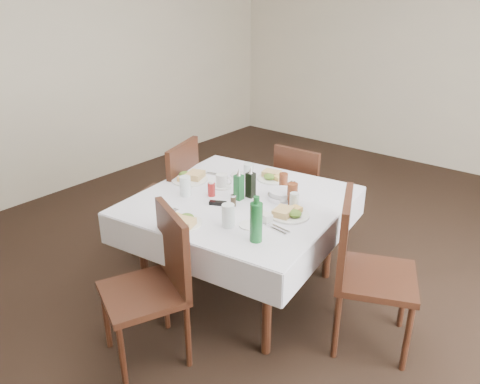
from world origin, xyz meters
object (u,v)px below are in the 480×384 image
at_px(chair_south, 157,278).
at_px(water_s, 228,216).
at_px(green_bottle, 256,222).
at_px(oil_cruet_dark, 251,184).
at_px(ketchup_bottle, 211,189).
at_px(chair_north, 301,188).
at_px(coffee_mug, 222,181).
at_px(chair_west, 172,191).
at_px(dining_table, 240,209).
at_px(oil_cruet_green, 239,186).
at_px(water_e, 294,201).
at_px(chair_east, 361,263).
at_px(bread_basket, 282,195).
at_px(water_n, 248,172).
at_px(water_w, 185,186).

height_order(chair_south, water_s, chair_south).
bearing_deg(chair_south, green_bottle, 46.54).
relative_size(oil_cruet_dark, ketchup_bottle, 2.01).
relative_size(chair_north, water_s, 6.06).
xyz_separation_m(water_s, coffee_mug, (-0.44, 0.45, -0.03)).
bearing_deg(green_bottle, chair_west, 158.50).
xyz_separation_m(chair_west, green_bottle, (1.26, -0.49, 0.32)).
bearing_deg(dining_table, oil_cruet_green, -109.15).
bearing_deg(oil_cruet_dark, dining_table, -114.71).
distance_m(oil_cruet_green, green_bottle, 0.60).
height_order(water_e, coffee_mug, water_e).
xyz_separation_m(chair_north, ketchup_bottle, (-0.12, -1.03, 0.30)).
bearing_deg(water_e, chair_east, -6.97).
relative_size(water_s, coffee_mug, 0.98).
xyz_separation_m(chair_west, bread_basket, (1.04, 0.09, 0.22)).
bearing_deg(oil_cruet_dark, ketchup_bottle, -144.61).
distance_m(chair_north, oil_cruet_green, 1.02).
relative_size(chair_east, ketchup_bottle, 8.75).
xyz_separation_m(water_s, bread_basket, (0.03, 0.55, -0.04)).
height_order(chair_south, chair_east, chair_east).
distance_m(ketchup_bottle, green_bottle, 0.72).
relative_size(chair_south, water_s, 6.49).
distance_m(chair_south, oil_cruet_green, 0.88).
bearing_deg(dining_table, coffee_mug, 161.84).
bearing_deg(ketchup_bottle, oil_cruet_green, 21.97).
bearing_deg(oil_cruet_green, coffee_mug, 159.04).
xyz_separation_m(water_n, green_bottle, (0.61, -0.71, 0.06)).
xyz_separation_m(oil_cruet_green, coffee_mug, (-0.24, 0.09, -0.05)).
relative_size(water_n, ketchup_bottle, 1.21).
distance_m(water_s, water_w, 0.57).
height_order(chair_east, oil_cruet_dark, chair_east).
relative_size(dining_table, green_bottle, 5.42).
bearing_deg(green_bottle, oil_cruet_dark, 130.77).
bearing_deg(oil_cruet_green, water_e, 16.74).
bearing_deg(dining_table, green_bottle, -42.20).
bearing_deg(oil_cruet_green, oil_cruet_dark, 66.02).
relative_size(water_w, oil_cruet_green, 0.63).
height_order(chair_west, oil_cruet_dark, chair_west).
distance_m(water_n, water_e, 0.58).
relative_size(bread_basket, oil_cruet_dark, 0.88).
bearing_deg(chair_east, oil_cruet_green, -176.96).
xyz_separation_m(ketchup_bottle, coffee_mug, (-0.04, 0.17, -0.01)).
relative_size(dining_table, water_w, 10.64).
bearing_deg(coffee_mug, bread_basket, 12.06).
distance_m(chair_south, bread_basket, 1.06).
distance_m(water_e, water_w, 0.79).
distance_m(chair_south, ketchup_bottle, 0.83).
xyz_separation_m(coffee_mug, green_bottle, (0.69, -0.48, 0.08)).
xyz_separation_m(water_s, oil_cruet_green, (-0.21, 0.36, 0.03)).
height_order(water_s, water_w, water_s).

